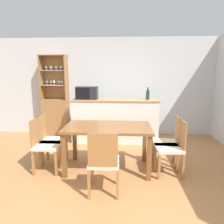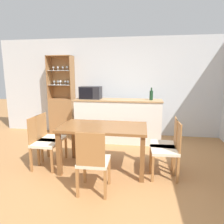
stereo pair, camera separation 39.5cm
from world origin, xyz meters
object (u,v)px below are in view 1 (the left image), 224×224
Objects in this scene: display_cabinet at (56,111)px; microwave at (87,93)px; wine_bottle at (148,95)px; dining_chair_side_left_near at (45,145)px; dining_table at (108,132)px; dining_chair_side_left_far at (51,140)px; dining_chair_side_right_near at (171,147)px; dining_chair_head_near at (104,162)px; dining_chair_side_right_far at (168,142)px.

microwave is at bearing -26.56° from display_cabinet.
dining_chair_side_left_near is at bearing -139.67° from wine_bottle.
wine_bottle reaches higher than dining_table.
dining_chair_side_left_far is 1.00× the size of dining_chair_side_right_near.
display_cabinet is 2.31× the size of dining_chair_side_left_far.
display_cabinet is 2.48m from wine_bottle.
wine_bottle reaches higher than dining_chair_head_near.
dining_chair_side_right_far is at bearing 37.45° from dining_chair_head_near.
dining_chair_side_right_far is at bearing 96.64° from dining_chair_side_left_near.
display_cabinet is 2.49m from dining_table.
microwave is (0.43, 1.60, 0.72)m from dining_chair_side_left_near.
dining_chair_side_right_near is 2.41m from microwave.
dining_chair_side_left_near is (0.51, -2.07, -0.18)m from display_cabinet.
wine_bottle is (0.82, 2.20, 0.69)m from dining_chair_head_near.
wine_bottle is (-0.22, 1.34, 0.69)m from dining_chair_side_right_far.
dining_chair_side_right_near is (2.09, -0.24, 0.00)m from dining_chair_side_left_far.
dining_chair_head_near and dining_chair_side_right_near have the same top height.
dining_chair_side_left_far is (-1.04, 0.12, -0.20)m from dining_table.
dining_chair_side_left_near is 1.21m from dining_chair_head_near.
dining_table is at bearing 82.49° from dining_chair_side_left_far.
dining_chair_side_right_near is (2.59, -2.06, -0.18)m from display_cabinet.
dining_chair_side_right_far is 2.26m from microwave.
dining_chair_side_left_near reaches higher than dining_table.
dining_chair_side_left_near is at bearing 86.63° from dining_chair_side_right_near.
dining_chair_side_left_far is at bearing 139.02° from dining_chair_head_near.
dining_chair_side_right_near is at bearing 28.62° from dining_chair_head_near.
display_cabinet is at bearing 118.36° from dining_chair_head_near.
microwave is (-1.65, 1.35, 0.72)m from dining_chair_side_right_far.
wine_bottle is (1.87, 1.59, 0.69)m from dining_chair_side_left_near.
dining_chair_side_right_far and dining_chair_side_right_near have the same top height.
dining_chair_side_left_near is 2.09m from dining_chair_side_right_near.
wine_bottle is at bearing 12.27° from dining_chair_side_right_far.
display_cabinet is at bearing 128.60° from dining_table.
dining_chair_side_left_near is 2.10m from dining_chair_side_right_far.
dining_table is 1.68m from microwave.
dining_chair_side_right_far is (1.04, 0.12, -0.20)m from dining_table.
dining_chair_side_left_near and dining_chair_side_right_near have the same top height.
dining_chair_side_left_near is 1.82× the size of microwave.
display_cabinet reaches higher than dining_chair_head_near.
dining_chair_side_left_far and dining_chair_side_right_near have the same top height.
dining_chair_side_left_near is 1.00× the size of dining_chair_side_right_far.
microwave is 1.75× the size of wine_bottle.
microwave is 1.44m from wine_bottle.
dining_chair_side_left_far and dining_chair_head_near have the same top height.
dining_chair_side_left_near and dining_chair_side_right_far have the same top height.
dining_chair_side_right_far is (2.09, -0.00, 0.00)m from dining_chair_side_left_far.
dining_chair_head_near is at bearing 59.81° from dining_chair_side_left_near.
dining_chair_side_left_near is at bearing -173.31° from dining_table.
dining_chair_head_near is at bearing 49.94° from dining_chair_side_left_far.
dining_chair_side_right_near is (1.04, 0.61, 0.00)m from dining_chair_head_near.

